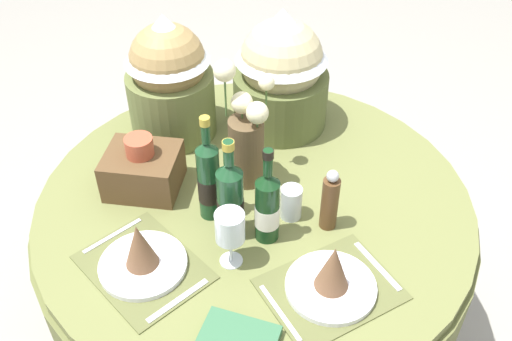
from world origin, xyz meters
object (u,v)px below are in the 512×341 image
dining_table (255,230)px  wine_bottle_centre (230,200)px  book_on_table (237,341)px  wine_bottle_right (209,179)px  tumbler_near_left (291,203)px  wine_glass_left (230,228)px  place_setting_left (141,256)px  flower_vase (246,137)px  gift_tub_back_centre (281,67)px  gift_tub_back_left (169,74)px  woven_basket_side_left (143,169)px  wine_bottle_left (267,206)px  place_setting_right (332,278)px  pepper_mill (330,201)px

dining_table → wine_bottle_centre: wine_bottle_centre is taller
book_on_table → dining_table: bearing=104.1°
wine_bottle_right → tumbler_near_left: 0.25m
wine_glass_left → wine_bottle_right: bearing=117.9°
place_setting_left → flower_vase: (0.22, 0.41, 0.12)m
flower_vase → wine_bottle_right: flower_vase is taller
wine_glass_left → book_on_table: (0.06, -0.26, -0.12)m
gift_tub_back_centre → gift_tub_back_left: bearing=-163.3°
gift_tub_back_centre → woven_basket_side_left: size_ratio=1.96×
wine_bottle_left → wine_glass_left: size_ratio=1.75×
book_on_table → place_setting_right: bearing=52.9°
place_setting_left → woven_basket_side_left: size_ratio=1.92×
gift_tub_back_centre → wine_glass_left: bearing=-94.8°
place_setting_right → gift_tub_back_centre: gift_tub_back_centre is taller
wine_bottle_centre → book_on_table: size_ratio=1.79×
dining_table → place_setting_right: place_setting_right is taller
dining_table → tumbler_near_left: bearing=-28.1°
gift_tub_back_centre → woven_basket_side_left: bearing=-132.7°
place_setting_left → woven_basket_side_left: woven_basket_side_left is taller
wine_bottle_right → tumbler_near_left: (0.24, 0.03, -0.08)m
dining_table → wine_bottle_centre: 0.32m
wine_bottle_right → book_on_table: bearing=-70.3°
place_setting_left → wine_bottle_left: size_ratio=1.36×
place_setting_left → book_on_table: 0.36m
wine_bottle_right → woven_basket_side_left: wine_bottle_right is taller
dining_table → wine_bottle_centre: size_ratio=4.12×
dining_table → gift_tub_back_centre: size_ratio=3.14×
place_setting_left → wine_bottle_centre: (0.21, 0.16, 0.08)m
place_setting_left → wine_bottle_left: (0.32, 0.17, 0.07)m
pepper_mill → woven_basket_side_left: bearing=171.4°
dining_table → book_on_table: book_on_table is taller
flower_vase → gift_tub_back_centre: 0.34m
woven_basket_side_left → pepper_mill: bearing=-8.6°
dining_table → wine_glass_left: bearing=-95.4°
place_setting_right → wine_bottle_left: (-0.19, 0.17, 0.07)m
pepper_mill → gift_tub_back_left: size_ratio=0.47×
wine_bottle_left → woven_basket_side_left: size_ratio=1.41×
wine_glass_left → pepper_mill: (0.25, 0.18, -0.04)m
place_setting_right → woven_basket_side_left: size_ratio=1.93×
tumbler_near_left → gift_tub_back_centre: size_ratio=0.24×
wine_bottle_right → gift_tub_back_left: (-0.21, 0.39, 0.10)m
tumbler_near_left → gift_tub_back_centre: 0.51m
gift_tub_back_centre → tumbler_near_left: bearing=-79.6°
place_setting_right → book_on_table: bearing=-137.2°
tumbler_near_left → woven_basket_side_left: size_ratio=0.47×
place_setting_right → gift_tub_back_centre: size_ratio=0.98×
place_setting_right → flower_vase: 0.51m
dining_table → flower_vase: flower_vase is taller
gift_tub_back_left → gift_tub_back_centre: bearing=16.7°
wine_glass_left → dining_table: bearing=84.6°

